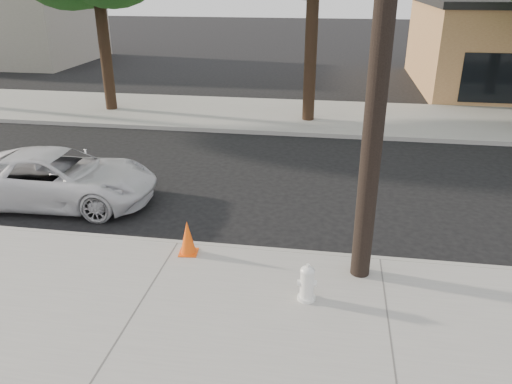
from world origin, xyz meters
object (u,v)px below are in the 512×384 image
traffic_cone (188,238)px  police_cruiser (58,178)px  utility_pole (385,6)px  fire_hydrant (307,284)px

traffic_cone → police_cruiser: bearing=151.0°
utility_pole → fire_hydrant: (-0.90, -0.95, -4.24)m
utility_pole → fire_hydrant: utility_pole is taller
police_cruiser → traffic_cone: 4.38m
utility_pole → fire_hydrant: bearing=-133.4°
fire_hydrant → traffic_cone: (-2.36, 1.15, 0.03)m
utility_pole → traffic_cone: bearing=176.5°
police_cruiser → fire_hydrant: (6.19, -3.27, -0.19)m
police_cruiser → traffic_cone: bearing=-121.6°
traffic_cone → fire_hydrant: bearing=-26.0°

